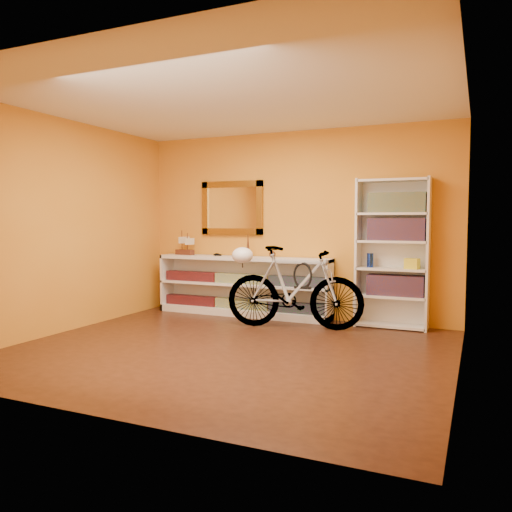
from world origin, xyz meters
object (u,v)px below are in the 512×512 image
at_px(console_unit, 243,286).
at_px(bookcase, 392,253).
at_px(bicycle, 294,288).
at_px(helmet, 242,255).

height_order(console_unit, bookcase, bookcase).
distance_m(console_unit, bicycle, 1.12).
height_order(bicycle, helmet, bicycle).
xyz_separation_m(console_unit, bookcase, (2.08, 0.03, 0.52)).
xyz_separation_m(bicycle, helmet, (-0.67, -0.12, 0.40)).
bearing_deg(bookcase, bicycle, -153.33).
bearing_deg(bicycle, console_unit, 51.34).
distance_m(console_unit, bookcase, 2.15).
relative_size(bicycle, helmet, 6.38).
xyz_separation_m(console_unit, helmet, (0.31, -0.65, 0.49)).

